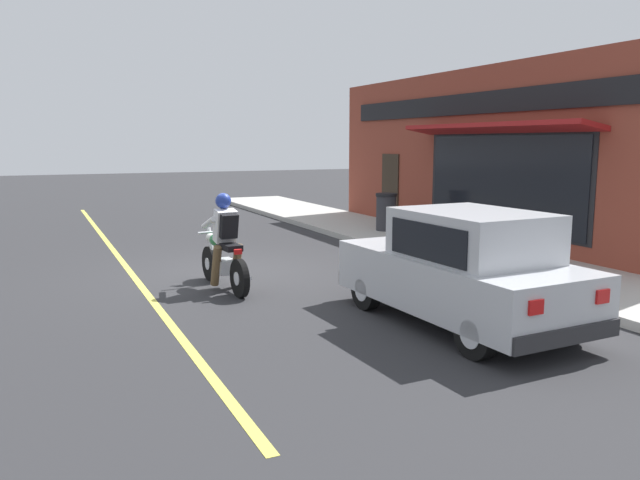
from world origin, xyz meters
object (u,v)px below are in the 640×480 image
Objects in this scene: car_hatchback at (462,270)px; trash_bin at (386,212)px; motorcycle_with_rider at (224,249)px; traffic_cone at (559,271)px.

trash_bin is (3.27, 7.47, -0.13)m from car_hatchback.
motorcycle_with_rider is 5.43m from traffic_cone.
traffic_cone is at bearing -97.55° from trash_bin.
trash_bin is (5.57, 4.09, -0.04)m from motorcycle_with_rider.
car_hatchback reaches higher than traffic_cone.
trash_bin is at bearing 82.45° from traffic_cone.
traffic_cone is (2.36, 0.59, -0.33)m from car_hatchback.
car_hatchback is 6.40× the size of traffic_cone.
car_hatchback is 2.45m from traffic_cone.
motorcycle_with_rider is 3.37× the size of traffic_cone.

